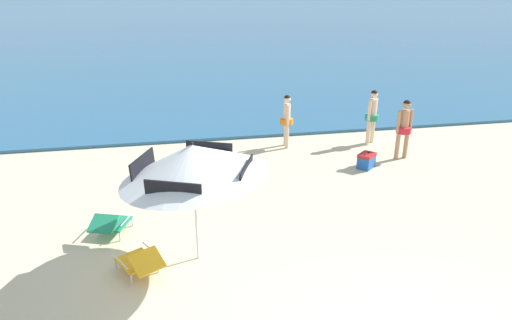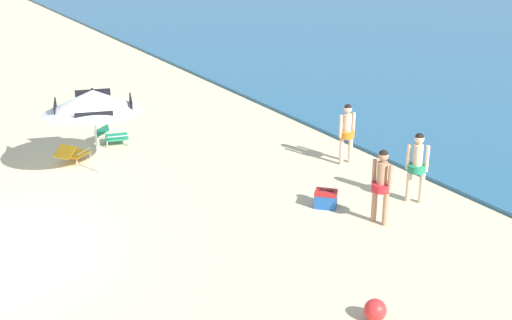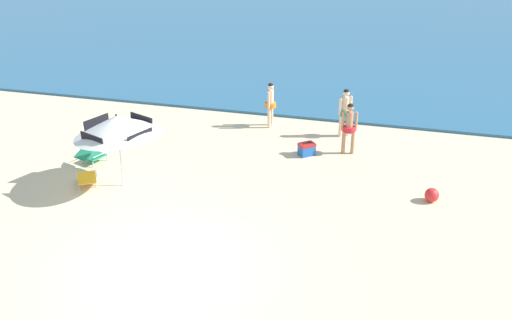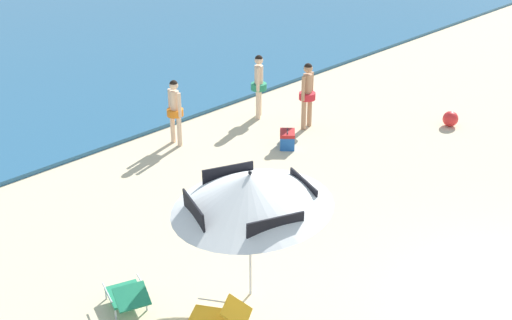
{
  "view_description": "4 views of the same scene",
  "coord_description": "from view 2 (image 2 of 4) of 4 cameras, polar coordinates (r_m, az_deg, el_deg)",
  "views": [
    {
      "loc": [
        -2.93,
        -3.21,
        4.49
      ],
      "look_at": [
        -1.07,
        6.22,
        0.72
      ],
      "focal_mm": 30.62,
      "sensor_mm": 36.0,
      "label": 1
    },
    {
      "loc": [
        13.64,
        -3.06,
        7.46
      ],
      "look_at": [
        1.14,
        5.63,
        1.13
      ],
      "focal_mm": 52.41,
      "sensor_mm": 36.0,
      "label": 2
    },
    {
      "loc": [
        5.04,
        -10.86,
        8.35
      ],
      "look_at": [
        0.98,
        4.72,
        0.68
      ],
      "focal_mm": 43.45,
      "sensor_mm": 36.0,
      "label": 3
    },
    {
      "loc": [
        -9.1,
        -2.8,
        6.63
      ],
      "look_at": [
        -0.36,
        5.58,
        0.92
      ],
      "focal_mm": 47.81,
      "sensor_mm": 36.0,
      "label": 4
    }
  ],
  "objects": [
    {
      "name": "beach_umbrella_striped_main",
      "position": [
        18.44,
        -12.33,
        4.39
      ],
      "size": [
        3.36,
        3.34,
        2.26
      ],
      "color": "silver",
      "rests_on": "ground"
    },
    {
      "name": "person_wading_in",
      "position": [
        17.14,
        12.21,
        -0.21
      ],
      "size": [
        0.42,
        0.41,
        1.68
      ],
      "color": "beige",
      "rests_on": "ground"
    },
    {
      "name": "lounge_chair_beside_umbrella",
      "position": [
        20.75,
        -10.97,
        1.89
      ],
      "size": [
        0.8,
        1.01,
        0.52
      ],
      "color": "#1E7F56",
      "rests_on": "ground"
    },
    {
      "name": "person_standing_beside",
      "position": [
        19.03,
        6.95,
        2.33
      ],
      "size": [
        0.39,
        0.47,
        1.6
      ],
      "color": "beige",
      "rests_on": "ground"
    },
    {
      "name": "lounge_chair_under_umbrella",
      "position": [
        19.73,
        -13.88,
        0.52
      ],
      "size": [
        0.91,
        1.03,
        0.52
      ],
      "color": "gold",
      "rests_on": "ground"
    },
    {
      "name": "cooler_box",
      "position": [
        16.89,
        5.35,
        -2.97
      ],
      "size": [
        0.6,
        0.59,
        0.43
      ],
      "color": "#1E56A8",
      "rests_on": "ground"
    },
    {
      "name": "person_standing_near_shore",
      "position": [
        16.02,
        9.56,
        -1.61
      ],
      "size": [
        0.5,
        0.41,
        1.69
      ],
      "color": "tan",
      "rests_on": "ground"
    },
    {
      "name": "beach_ball",
      "position": [
        13.16,
        9.08,
        -11.25
      ],
      "size": [
        0.39,
        0.39,
        0.39
      ],
      "primitive_type": "sphere",
      "color": "red",
      "rests_on": "ground"
    }
  ]
}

